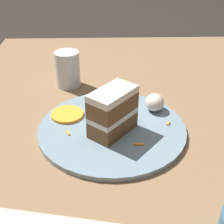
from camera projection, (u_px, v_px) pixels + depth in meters
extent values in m
plane|color=black|center=(135.00, 144.00, 0.66)|extent=(6.00, 6.00, 0.00)
cube|color=#846647|center=(135.00, 137.00, 0.65)|extent=(1.19, 0.84, 0.03)
cylinder|color=gray|center=(112.00, 127.00, 0.64)|extent=(0.30, 0.30, 0.01)
cube|color=brown|center=(113.00, 124.00, 0.61)|extent=(0.11, 0.10, 0.03)
cube|color=silver|center=(113.00, 115.00, 0.60)|extent=(0.11, 0.10, 0.01)
cube|color=brown|center=(113.00, 105.00, 0.59)|extent=(0.11, 0.10, 0.03)
cube|color=silver|center=(113.00, 94.00, 0.57)|extent=(0.11, 0.10, 0.01)
ellipsoid|color=silver|center=(155.00, 102.00, 0.68)|extent=(0.05, 0.04, 0.04)
cylinder|color=orange|center=(67.00, 114.00, 0.67)|extent=(0.07, 0.07, 0.01)
cube|color=orange|center=(102.00, 116.00, 0.67)|extent=(0.01, 0.02, 0.00)
cube|color=orange|center=(168.00, 123.00, 0.64)|extent=(0.01, 0.01, 0.00)
cube|color=orange|center=(68.00, 133.00, 0.61)|extent=(0.02, 0.01, 0.00)
cube|color=orange|center=(140.00, 144.00, 0.58)|extent=(0.00, 0.02, 0.00)
cylinder|color=silver|center=(68.00, 69.00, 0.79)|extent=(0.06, 0.06, 0.09)
cylinder|color=silver|center=(69.00, 80.00, 0.81)|extent=(0.06, 0.06, 0.03)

